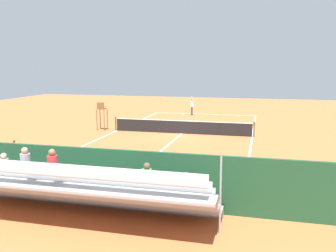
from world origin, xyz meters
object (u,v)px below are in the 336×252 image
object	(u,v)px
tennis_player	(192,105)
line_judge	(12,163)
bleacher_stand	(82,189)
tennis_ball_near	(164,118)
courtside_bench	(169,186)
tennis_racket	(184,114)
umpire_chair	(102,113)
equipment_bag	(127,194)
tennis_ball_far	(174,117)
tennis_net	(182,127)

from	to	relation	value
tennis_player	line_judge	xyz separation A→B (m)	(3.03, 23.33, 0.00)
bleacher_stand	tennis_ball_near	world-z (taller)	bleacher_stand
bleacher_stand	courtside_bench	size ratio (longest dim) A/B	5.03
bleacher_stand	tennis_racket	bearing A→B (deg)	-85.53
bleacher_stand	umpire_chair	bearing A→B (deg)	-67.97
courtside_bench	line_judge	bearing A→B (deg)	0.57
umpire_chair	courtside_bench	xyz separation A→B (m)	(-8.60, 13.21, -0.76)
bleacher_stand	tennis_player	world-z (taller)	bleacher_stand
umpire_chair	tennis_ball_near	bearing A→B (deg)	-113.74
bleacher_stand	line_judge	bearing A→B (deg)	-26.02
umpire_chair	line_judge	world-z (taller)	umpire_chair
equipment_bag	tennis_ball_near	world-z (taller)	equipment_bag
tennis_ball_far	line_judge	size ratio (longest dim) A/B	0.03
umpire_chair	tennis_player	world-z (taller)	umpire_chair
tennis_ball_near	bleacher_stand	bearing A→B (deg)	98.07
line_judge	tennis_ball_far	bearing A→B (deg)	-94.40
tennis_ball_near	line_judge	xyz separation A→B (m)	(0.99, 20.20, 0.98)
tennis_racket	umpire_chair	bearing A→B (deg)	68.07
courtside_bench	bleacher_stand	bearing A→B (deg)	40.88
tennis_ball_near	equipment_bag	bearing A→B (deg)	101.09
tennis_net	umpire_chair	size ratio (longest dim) A/B	4.81
tennis_net	umpire_chair	distance (m)	6.25
tennis_net	umpire_chair	world-z (taller)	umpire_chair
courtside_bench	tennis_player	distance (m)	23.53
bleacher_stand	courtside_bench	world-z (taller)	bleacher_stand
equipment_bag	tennis_racket	bearing A→B (deg)	-83.21
bleacher_stand	tennis_ball_near	distance (m)	22.46
equipment_bag	line_judge	distance (m)	5.03
tennis_racket	bleacher_stand	bearing A→B (deg)	94.47
equipment_bag	tennis_ball_far	size ratio (longest dim) A/B	13.64
umpire_chair	equipment_bag	size ratio (longest dim) A/B	2.38
tennis_racket	tennis_ball_near	bearing A→B (deg)	71.81
bleacher_stand	tennis_player	bearing A→B (deg)	-87.48
umpire_chair	bleacher_stand	bearing A→B (deg)	112.03
tennis_ball_near	umpire_chair	bearing A→B (deg)	66.26
tennis_ball_near	tennis_ball_far	distance (m)	1.38
tennis_net	umpire_chair	xyz separation A→B (m)	(6.20, 0.06, 0.81)
equipment_bag	tennis_ball_far	bearing A→B (deg)	-81.24
equipment_bag	tennis_racket	world-z (taller)	equipment_bag
equipment_bag	tennis_player	xyz separation A→B (m)	(1.93, -23.39, 0.84)
umpire_chair	tennis_racket	xyz separation A→B (m)	(-4.18, -10.40, -1.30)
tennis_racket	equipment_bag	bearing A→B (deg)	96.79
tennis_net	bleacher_stand	world-z (taller)	bleacher_stand
umpire_chair	tennis_ball_far	distance (m)	9.02
courtside_bench	tennis_ball_far	size ratio (longest dim) A/B	27.27
tennis_net	line_judge	bearing A→B (deg)	72.72
tennis_net	tennis_ball_near	xyz separation A→B (m)	(3.16, -6.86, -0.47)
tennis_player	courtside_bench	bearing A→B (deg)	98.62
bleacher_stand	tennis_player	distance (m)	25.38
umpire_chair	tennis_racket	size ratio (longest dim) A/B	3.88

